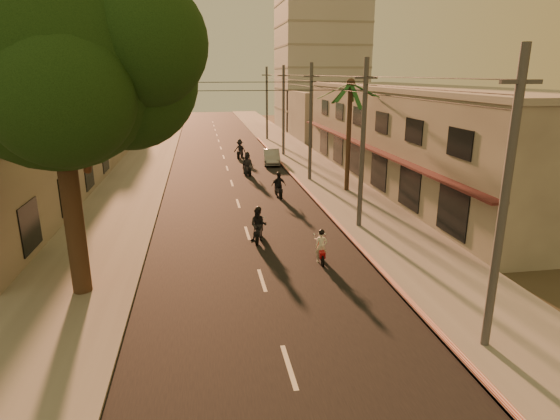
{
  "coord_description": "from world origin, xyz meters",
  "views": [
    {
      "loc": [
        -2.23,
        -15.55,
        8.22
      ],
      "look_at": [
        1.48,
        6.28,
        1.73
      ],
      "focal_mm": 30.0,
      "sensor_mm": 36.0,
      "label": 1
    }
  ],
  "objects_px": {
    "scooter_mid_a": "(259,226)",
    "scooter_mid_b": "(279,186)",
    "scooter_far_b": "(240,149)",
    "palm_tree": "(351,90)",
    "scooter_far_a": "(247,165)",
    "scooter_red": "(321,248)",
    "parked_car": "(271,157)",
    "broadleaf_tree": "(67,65)"
  },
  "relations": [
    {
      "from": "broadleaf_tree",
      "to": "scooter_mid_a",
      "type": "height_order",
      "value": "broadleaf_tree"
    },
    {
      "from": "broadleaf_tree",
      "to": "palm_tree",
      "type": "relative_size",
      "value": 1.48
    },
    {
      "from": "palm_tree",
      "to": "parked_car",
      "type": "height_order",
      "value": "palm_tree"
    },
    {
      "from": "palm_tree",
      "to": "scooter_mid_b",
      "type": "relative_size",
      "value": 4.47
    },
    {
      "from": "scooter_mid_b",
      "to": "parked_car",
      "type": "relative_size",
      "value": 0.43
    },
    {
      "from": "palm_tree",
      "to": "scooter_far_b",
      "type": "relative_size",
      "value": 4.24
    },
    {
      "from": "scooter_red",
      "to": "scooter_mid_b",
      "type": "height_order",
      "value": "scooter_mid_b"
    },
    {
      "from": "palm_tree",
      "to": "scooter_far_b",
      "type": "distance_m",
      "value": 17.53
    },
    {
      "from": "palm_tree",
      "to": "parked_car",
      "type": "relative_size",
      "value": 1.91
    },
    {
      "from": "scooter_mid_b",
      "to": "scooter_far_b",
      "type": "xyz_separation_m",
      "value": [
        -1.29,
        15.89,
        0.08
      ]
    },
    {
      "from": "scooter_far_a",
      "to": "scooter_mid_a",
      "type": "bearing_deg",
      "value": -104.67
    },
    {
      "from": "scooter_far_a",
      "to": "parked_car",
      "type": "xyz_separation_m",
      "value": [
        2.74,
        4.65,
        -0.21
      ]
    },
    {
      "from": "scooter_far_a",
      "to": "parked_car",
      "type": "distance_m",
      "value": 5.4
    },
    {
      "from": "scooter_mid_b",
      "to": "broadleaf_tree",
      "type": "bearing_deg",
      "value": -131.02
    },
    {
      "from": "broadleaf_tree",
      "to": "scooter_far_b",
      "type": "distance_m",
      "value": 31.01
    },
    {
      "from": "scooter_mid_a",
      "to": "scooter_red",
      "type": "bearing_deg",
      "value": -37.49
    },
    {
      "from": "parked_car",
      "to": "palm_tree",
      "type": "bearing_deg",
      "value": -66.14
    },
    {
      "from": "scooter_mid_b",
      "to": "scooter_far_a",
      "type": "xyz_separation_m",
      "value": [
        -1.38,
        7.63,
        0.08
      ]
    },
    {
      "from": "scooter_red",
      "to": "scooter_mid_a",
      "type": "distance_m",
      "value": 4.0
    },
    {
      "from": "scooter_mid_b",
      "to": "parked_car",
      "type": "distance_m",
      "value": 12.35
    },
    {
      "from": "palm_tree",
      "to": "scooter_far_a",
      "type": "bearing_deg",
      "value": 133.64
    },
    {
      "from": "scooter_mid_b",
      "to": "parked_car",
      "type": "height_order",
      "value": "scooter_mid_b"
    },
    {
      "from": "scooter_mid_b",
      "to": "palm_tree",
      "type": "bearing_deg",
      "value": 4.29
    },
    {
      "from": "scooter_red",
      "to": "parked_car",
      "type": "bearing_deg",
      "value": 92.55
    },
    {
      "from": "broadleaf_tree",
      "to": "scooter_far_b",
      "type": "bearing_deg",
      "value": 74.15
    },
    {
      "from": "broadleaf_tree",
      "to": "scooter_mid_b",
      "type": "bearing_deg",
      "value": 53.9
    },
    {
      "from": "scooter_mid_a",
      "to": "scooter_mid_b",
      "type": "xyz_separation_m",
      "value": [
        2.44,
        8.5,
        -0.03
      ]
    },
    {
      "from": "scooter_red",
      "to": "palm_tree",
      "type": "bearing_deg",
      "value": 73.56
    },
    {
      "from": "scooter_mid_a",
      "to": "palm_tree",
      "type": "bearing_deg",
      "value": 65.89
    },
    {
      "from": "palm_tree",
      "to": "scooter_far_a",
      "type": "relative_size",
      "value": 4.12
    },
    {
      "from": "scooter_far_b",
      "to": "scooter_far_a",
      "type": "bearing_deg",
      "value": -70.14
    },
    {
      "from": "scooter_mid_a",
      "to": "scooter_far_b",
      "type": "height_order",
      "value": "scooter_far_b"
    },
    {
      "from": "scooter_mid_a",
      "to": "scooter_far_b",
      "type": "bearing_deg",
      "value": 102.19
    },
    {
      "from": "scooter_mid_a",
      "to": "scooter_mid_b",
      "type": "height_order",
      "value": "scooter_mid_a"
    },
    {
      "from": "palm_tree",
      "to": "scooter_far_b",
      "type": "height_order",
      "value": "palm_tree"
    },
    {
      "from": "palm_tree",
      "to": "scooter_far_a",
      "type": "height_order",
      "value": "palm_tree"
    },
    {
      "from": "scooter_red",
      "to": "scooter_far_b",
      "type": "relative_size",
      "value": 0.83
    },
    {
      "from": "scooter_red",
      "to": "scooter_mid_b",
      "type": "xyz_separation_m",
      "value": [
        0.0,
        11.66,
        0.12
      ]
    },
    {
      "from": "palm_tree",
      "to": "scooter_mid_a",
      "type": "xyz_separation_m",
      "value": [
        -7.55,
        -9.33,
        -6.31
      ]
    },
    {
      "from": "scooter_mid_b",
      "to": "parked_car",
      "type": "bearing_deg",
      "value": 78.73
    },
    {
      "from": "scooter_mid_a",
      "to": "scooter_far_b",
      "type": "relative_size",
      "value": 0.96
    },
    {
      "from": "broadleaf_tree",
      "to": "scooter_red",
      "type": "relative_size",
      "value": 7.55
    }
  ]
}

